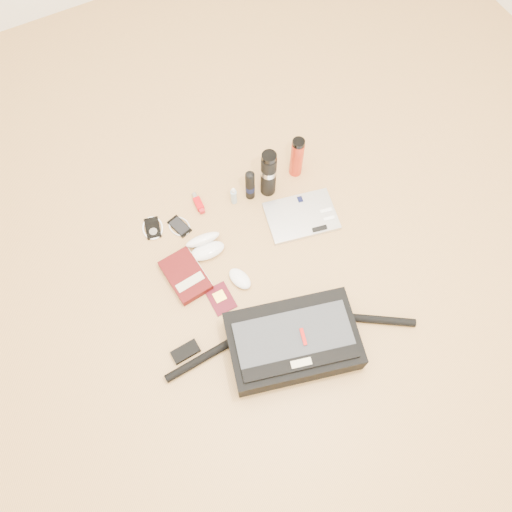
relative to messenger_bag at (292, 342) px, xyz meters
name	(u,v)px	position (x,y,z in m)	size (l,w,h in m)	color
ground	(267,277)	(0.06, 0.32, -0.07)	(4.00, 4.00, 0.00)	tan
messenger_bag	(292,342)	(0.00, 0.00, 0.00)	(1.01, 0.43, 0.14)	black
laptop	(302,216)	(0.34, 0.50, -0.05)	(0.35, 0.28, 0.03)	silver
book	(186,275)	(-0.25, 0.47, -0.05)	(0.17, 0.24, 0.04)	#460A0A
passport	(221,299)	(-0.16, 0.32, -0.06)	(0.10, 0.13, 0.01)	#480913
mouse	(240,279)	(-0.05, 0.35, -0.05)	(0.10, 0.13, 0.04)	white
sunglasses_case	(205,245)	(-0.12, 0.56, -0.03)	(0.17, 0.14, 0.09)	white
ipod	(153,228)	(-0.29, 0.76, -0.06)	(0.11, 0.12, 0.01)	black
phone	(179,226)	(-0.18, 0.71, -0.06)	(0.11, 0.12, 0.01)	black
inhaler	(198,203)	(-0.05, 0.78, -0.05)	(0.04, 0.11, 0.03)	#B7090E
spray_bottle	(234,196)	(0.10, 0.72, -0.02)	(0.03, 0.03, 0.11)	#98BBD5
aerosol_can	(250,185)	(0.18, 0.71, 0.03)	(0.05, 0.05, 0.18)	black
thermos_black	(268,174)	(0.27, 0.70, 0.07)	(0.07, 0.07, 0.27)	black
thermos_red	(297,157)	(0.43, 0.73, 0.05)	(0.07, 0.07, 0.23)	red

